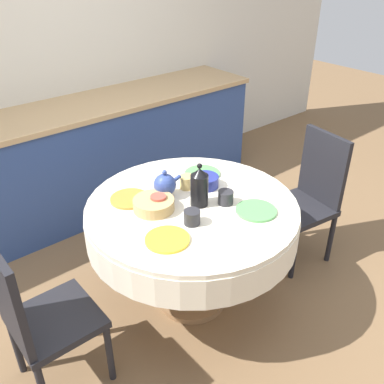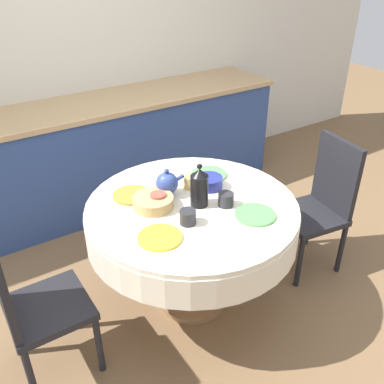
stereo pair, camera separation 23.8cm
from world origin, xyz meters
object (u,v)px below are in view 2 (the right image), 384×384
object	(u,v)px
teapot	(167,183)
coffee_carafe	(199,187)
chair_left	(320,201)
chair_right	(28,301)

from	to	relation	value
teapot	coffee_carafe	bearing A→B (deg)	-64.07
chair_left	coffee_carafe	bearing A→B (deg)	91.34
chair_right	teapot	world-z (taller)	chair_right
chair_left	chair_right	xyz separation A→B (m)	(-1.91, 0.14, 0.00)
coffee_carafe	teapot	xyz separation A→B (m)	(-0.09, 0.19, -0.04)
coffee_carafe	chair_right	bearing A→B (deg)	178.40
chair_left	teapot	world-z (taller)	chair_left
chair_left	chair_right	bearing A→B (deg)	94.11
chair_right	coffee_carafe	bearing A→B (deg)	88.48
coffee_carafe	teapot	distance (m)	0.22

